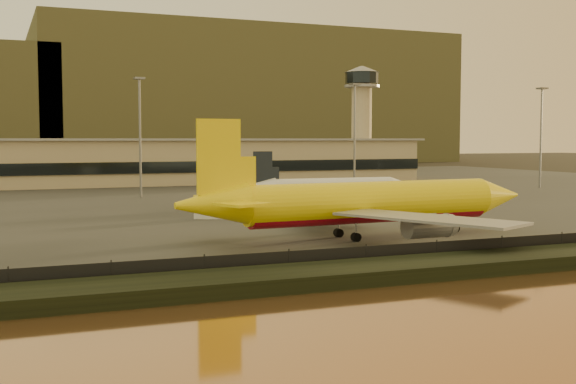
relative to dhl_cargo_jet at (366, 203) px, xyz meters
name	(u,v)px	position (x,y,z in m)	size (l,w,h in m)	color
ground	(358,248)	(-4.21, -6.09, -4.59)	(900.00, 900.00, 0.00)	black
embankment	(443,266)	(-4.21, -23.09, -3.89)	(320.00, 7.00, 1.40)	black
tarmac	(171,192)	(-4.21, 88.91, -4.49)	(320.00, 220.00, 0.20)	#2D2D2D
perimeter_fence	(420,254)	(-4.21, -19.09, -3.29)	(300.00, 0.05, 2.20)	black
terminal_building	(92,163)	(-18.73, 119.46, 1.65)	(202.00, 25.00, 12.60)	tan
control_tower	(362,111)	(65.79, 124.91, 17.07)	(11.20, 11.20, 35.50)	tan
apron_light_masts	(259,125)	(10.79, 68.91, 11.11)	(152.20, 12.20, 25.40)	slate
distant_hills	(29,104)	(-24.95, 333.91, 26.80)	(470.00, 160.00, 70.00)	brown
dhl_cargo_jet	(366,203)	(0.00, 0.00, 0.00)	(49.22, 48.23, 14.72)	yellow
white_narrowbody_jet	(331,188)	(17.48, 46.52, -1.37)	(35.26, 34.42, 10.14)	white
gse_vehicle_yellow	(407,211)	(18.31, 19.95, -3.50)	(3.96, 1.78, 1.78)	yellow
gse_vehicle_white	(209,212)	(-11.99, 29.04, -3.36)	(4.58, 2.06, 2.06)	white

